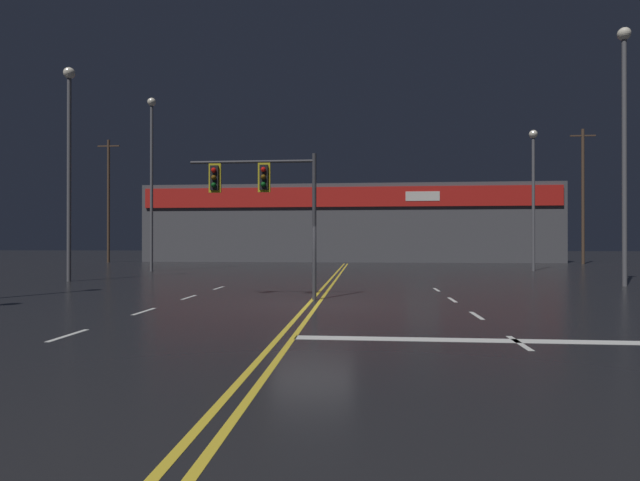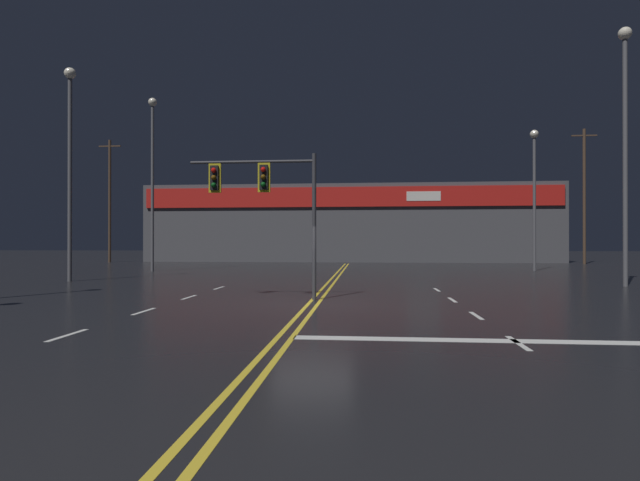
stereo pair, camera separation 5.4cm
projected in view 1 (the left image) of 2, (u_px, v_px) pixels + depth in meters
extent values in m
plane|color=black|center=(312.00, 305.00, 15.32)|extent=(200.00, 200.00, 0.00)
cube|color=gold|center=(308.00, 305.00, 15.33)|extent=(0.12, 60.00, 0.01)
cube|color=gold|center=(317.00, 305.00, 15.30)|extent=(0.12, 60.00, 0.01)
cube|color=silver|center=(68.00, 335.00, 10.33)|extent=(0.12, 1.40, 0.01)
cube|color=silver|center=(144.00, 311.00, 13.92)|extent=(0.12, 1.40, 0.01)
cube|color=silver|center=(189.00, 297.00, 17.50)|extent=(0.12, 1.40, 0.01)
cube|color=silver|center=(219.00, 288.00, 21.09)|extent=(0.12, 1.40, 0.01)
cube|color=silver|center=(519.00, 343.00, 9.55)|extent=(0.12, 1.40, 0.01)
cube|color=silver|center=(477.00, 315.00, 13.13)|extent=(0.12, 1.40, 0.01)
cube|color=silver|center=(452.00, 300.00, 16.72)|extent=(0.12, 1.40, 0.01)
cube|color=silver|center=(437.00, 290.00, 20.31)|extent=(0.12, 1.40, 0.01)
cube|color=silver|center=(516.00, 341.00, 9.74)|extent=(8.72, 0.40, 0.01)
cylinder|color=#38383D|center=(314.00, 227.00, 16.71)|extent=(0.14, 0.14, 4.92)
cylinder|color=#38383D|center=(252.00, 162.00, 16.90)|extent=(4.26, 0.10, 0.10)
cube|color=black|center=(264.00, 178.00, 16.86)|extent=(0.28, 0.24, 0.84)
cube|color=gold|center=(264.00, 178.00, 16.86)|extent=(0.42, 0.08, 0.99)
sphere|color=red|center=(263.00, 169.00, 16.71)|extent=(0.17, 0.17, 0.17)
sphere|color=#543707|center=(263.00, 177.00, 16.70)|extent=(0.17, 0.17, 0.17)
sphere|color=#084513|center=(263.00, 184.00, 16.70)|extent=(0.17, 0.17, 0.17)
cube|color=black|center=(215.00, 178.00, 17.01)|extent=(0.28, 0.24, 0.84)
cube|color=gold|center=(215.00, 178.00, 17.01)|extent=(0.42, 0.08, 0.99)
sphere|color=red|center=(214.00, 170.00, 16.85)|extent=(0.17, 0.17, 0.17)
sphere|color=#543707|center=(214.00, 178.00, 16.85)|extent=(0.17, 0.17, 0.17)
sphere|color=#084513|center=(214.00, 185.00, 16.85)|extent=(0.17, 0.17, 0.17)
cylinder|color=#59595E|center=(152.00, 188.00, 33.48)|extent=(0.20, 0.20, 11.21)
sphere|color=silver|center=(152.00, 102.00, 33.50)|extent=(0.56, 0.56, 0.56)
cylinder|color=#59595E|center=(624.00, 162.00, 21.93)|extent=(0.20, 0.20, 10.96)
sphere|color=silver|center=(624.00, 34.00, 21.95)|extent=(0.56, 0.56, 0.56)
cylinder|color=#59595E|center=(533.00, 204.00, 33.88)|extent=(0.20, 0.20, 9.13)
sphere|color=silver|center=(533.00, 134.00, 33.89)|extent=(0.56, 0.56, 0.56)
cylinder|color=#59595E|center=(69.00, 179.00, 24.72)|extent=(0.20, 0.20, 10.18)
sphere|color=silver|center=(69.00, 73.00, 24.74)|extent=(0.56, 0.56, 0.56)
cube|color=#4C4C51|center=(348.00, 225.00, 53.11)|extent=(41.06, 10.00, 7.68)
cube|color=red|center=(347.00, 197.00, 48.04)|extent=(40.24, 0.20, 1.92)
cube|color=white|center=(423.00, 196.00, 47.37)|extent=(3.20, 0.16, 0.90)
cylinder|color=#4C3828|center=(109.00, 201.00, 48.64)|extent=(0.26, 0.26, 11.95)
cube|color=#4C3828|center=(109.00, 146.00, 48.66)|extent=(2.20, 0.12, 0.12)
cylinder|color=#4C3828|center=(583.00, 196.00, 44.80)|extent=(0.26, 0.26, 12.14)
cube|color=#4C3828|center=(583.00, 136.00, 44.82)|extent=(2.20, 0.12, 0.12)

